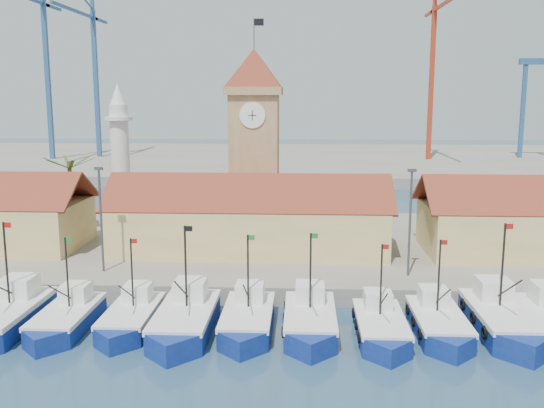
# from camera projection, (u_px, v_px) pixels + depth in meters

# --- Properties ---
(ground) EXTENTS (400.00, 400.00, 0.00)m
(ground) POSITION_uv_depth(u_px,v_px,m) (224.00, 347.00, 40.06)
(ground) COLOR #1C3A4B
(ground) RESTS_ON ground
(quay) EXTENTS (140.00, 32.00, 1.50)m
(quay) POSITION_uv_depth(u_px,v_px,m) (254.00, 247.00, 63.53)
(quay) COLOR gray
(quay) RESTS_ON ground
(terminal) EXTENTS (240.00, 80.00, 2.00)m
(terminal) POSITION_uv_depth(u_px,v_px,m) (282.00, 160.00, 148.07)
(terminal) COLOR gray
(terminal) RESTS_ON ground
(boat_0) EXTENTS (3.90, 10.69, 8.09)m
(boat_0) POSITION_uv_depth(u_px,v_px,m) (4.00, 319.00, 42.69)
(boat_0) COLOR navy
(boat_0) RESTS_ON ground
(boat_1) EXTENTS (3.34, 9.15, 6.93)m
(boat_1) POSITION_uv_depth(u_px,v_px,m) (65.00, 321.00, 42.77)
(boat_1) COLOR navy
(boat_1) RESTS_ON ground
(boat_2) EXTENTS (3.28, 8.98, 6.80)m
(boat_2) POSITION_uv_depth(u_px,v_px,m) (131.00, 320.00, 42.99)
(boat_2) COLOR navy
(boat_2) RESTS_ON ground
(boat_3) EXTENTS (3.83, 10.50, 7.94)m
(boat_3) POSITION_uv_depth(u_px,v_px,m) (184.00, 322.00, 42.13)
(boat_3) COLOR navy
(boat_3) RESTS_ON ground
(boat_4) EXTENTS (3.47, 9.50, 7.19)m
(boat_4) POSITION_uv_depth(u_px,v_px,m) (247.00, 322.00, 42.51)
(boat_4) COLOR navy
(boat_4) RESTS_ON ground
(boat_5) EXTENTS (3.56, 9.75, 7.38)m
(boat_5) POSITION_uv_depth(u_px,v_px,m) (310.00, 323.00, 42.22)
(boat_5) COLOR navy
(boat_5) RESTS_ON ground
(boat_6) EXTENTS (3.29, 9.00, 6.81)m
(boat_6) POSITION_uv_depth(u_px,v_px,m) (381.00, 329.00, 41.28)
(boat_6) COLOR navy
(boat_6) RESTS_ON ground
(boat_7) EXTENTS (3.37, 9.23, 6.99)m
(boat_7) POSITION_uv_depth(u_px,v_px,m) (439.00, 325.00, 41.86)
(boat_7) COLOR navy
(boat_7) RESTS_ON ground
(boat_8) EXTENTS (3.92, 10.73, 8.12)m
(boat_8) POSITION_uv_depth(u_px,v_px,m) (503.00, 322.00, 42.10)
(boat_8) COLOR navy
(boat_8) RESTS_ON ground
(hall_center) EXTENTS (27.04, 10.13, 7.61)m
(hall_center) POSITION_uv_depth(u_px,v_px,m) (250.00, 225.00, 59.03)
(hall_center) COLOR #E6C47E
(hall_center) RESTS_ON quay
(clock_tower) EXTENTS (5.80, 5.80, 22.70)m
(clock_tower) POSITION_uv_depth(u_px,v_px,m) (255.00, 139.00, 63.54)
(clock_tower) COLOR tan
(clock_tower) RESTS_ON quay
(minaret) EXTENTS (3.00, 3.00, 16.30)m
(minaret) POSITION_uv_depth(u_px,v_px,m) (120.00, 158.00, 66.65)
(minaret) COLOR silver
(minaret) RESTS_ON quay
(palm_tree) EXTENTS (5.60, 5.03, 8.39)m
(palm_tree) POSITION_uv_depth(u_px,v_px,m) (71.00, 191.00, 65.54)
(palm_tree) COLOR brown
(palm_tree) RESTS_ON quay
(lamp_posts) EXTENTS (80.70, 0.25, 9.03)m
(lamp_posts) POSITION_uv_depth(u_px,v_px,m) (248.00, 216.00, 50.71)
(lamp_posts) COLOR #3F3F44
(lamp_posts) RESTS_ON quay
(crane_blue_far) EXTENTS (1.00, 37.63, 43.09)m
(crane_blue_far) POSITION_uv_depth(u_px,v_px,m) (42.00, 52.00, 136.38)
(crane_blue_far) COLOR #2B5385
(crane_blue_far) RESTS_ON terminal
(crane_blue_near) EXTENTS (1.00, 34.04, 40.75)m
(crane_blue_near) POSITION_uv_depth(u_px,v_px,m) (93.00, 61.00, 142.57)
(crane_blue_near) COLOR #2B5385
(crane_blue_near) RESTS_ON terminal
(crane_red_right) EXTENTS (1.00, 36.13, 41.52)m
(crane_red_right) POSITION_uv_depth(u_px,v_px,m) (434.00, 56.00, 135.29)
(crane_red_right) COLOR #A63019
(crane_red_right) RESTS_ON terminal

